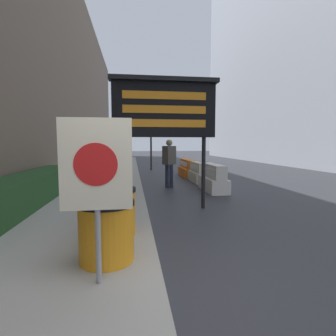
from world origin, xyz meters
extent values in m
plane|color=#2D2D33|center=(0.00, 0.00, 0.00)|extent=(120.00, 120.00, 0.00)
cube|color=brown|center=(-3.71, 9.80, 5.81)|extent=(0.40, 50.40, 11.63)
cube|color=#1E421E|center=(-2.91, 3.75, 0.51)|extent=(0.90, 7.33, 0.74)
cylinder|color=orange|center=(-0.67, 0.77, 0.50)|extent=(0.69, 0.69, 0.72)
cylinder|color=black|center=(-0.67, 0.77, 0.89)|extent=(0.72, 0.72, 0.06)
cylinder|color=orange|center=(-0.64, 1.74, 0.50)|extent=(0.69, 0.69, 0.72)
cylinder|color=black|center=(-0.64, 1.74, 0.89)|extent=(0.72, 0.72, 0.06)
cylinder|color=gray|center=(-0.70, 0.23, 0.78)|extent=(0.06, 0.06, 1.29)
cube|color=beige|center=(-0.70, 0.21, 1.42)|extent=(0.74, 0.04, 0.95)
cylinder|color=red|center=(-0.70, 0.19, 1.42)|extent=(0.44, 0.01, 0.44)
cylinder|color=black|center=(-0.55, 3.85, 0.90)|extent=(0.10, 0.10, 1.80)
cylinder|color=black|center=(1.45, 3.85, 0.90)|extent=(0.10, 0.10, 1.80)
cube|color=black|center=(0.45, 3.85, 2.46)|extent=(2.50, 0.24, 1.31)
cube|color=black|center=(0.45, 3.77, 3.16)|extent=(2.62, 0.34, 0.10)
cube|color=orange|center=(0.45, 3.72, 2.78)|extent=(2.00, 0.02, 0.18)
cube|color=orange|center=(0.45, 3.72, 2.46)|extent=(2.00, 0.02, 0.18)
cube|color=orange|center=(0.45, 3.72, 2.13)|extent=(2.00, 0.02, 0.18)
cube|color=silver|center=(2.46, 6.22, 0.23)|extent=(0.63, 1.77, 0.47)
cube|color=silver|center=(2.46, 6.22, 0.70)|extent=(0.38, 1.77, 0.47)
cube|color=white|center=(2.26, 6.22, 0.70)|extent=(0.02, 1.42, 0.23)
cube|color=beige|center=(2.46, 8.48, 0.21)|extent=(0.50, 1.67, 0.43)
cube|color=beige|center=(2.46, 8.48, 0.64)|extent=(0.30, 1.67, 0.43)
cube|color=white|center=(2.30, 8.48, 0.64)|extent=(0.02, 1.34, 0.21)
cube|color=orange|center=(2.46, 10.48, 0.21)|extent=(0.65, 2.00, 0.43)
cube|color=orange|center=(2.46, 10.48, 0.64)|extent=(0.39, 2.00, 0.43)
cube|color=white|center=(2.25, 10.48, 0.64)|extent=(0.02, 1.60, 0.21)
cube|color=black|center=(3.22, 10.94, 0.02)|extent=(0.43, 0.43, 0.04)
cone|color=#EA560F|center=(3.22, 10.94, 0.40)|extent=(0.34, 0.34, 0.73)
cylinder|color=white|center=(3.22, 10.94, 0.44)|extent=(0.20, 0.20, 0.10)
cylinder|color=#2D2D30|center=(0.85, 14.06, 1.98)|extent=(0.12, 0.12, 3.97)
cube|color=black|center=(0.85, 13.90, 3.55)|extent=(0.28, 0.28, 0.84)
sphere|color=red|center=(0.85, 13.75, 3.83)|extent=(0.15, 0.15, 0.15)
sphere|color=#392C06|center=(0.85, 13.75, 3.55)|extent=(0.15, 0.15, 0.15)
sphere|color=black|center=(0.85, 13.75, 3.27)|extent=(0.15, 0.15, 0.15)
cylinder|color=#23283D|center=(0.95, 7.12, 0.44)|extent=(0.14, 0.14, 0.87)
cylinder|color=#23283D|center=(1.12, 7.12, 0.44)|extent=(0.14, 0.14, 0.87)
cube|color=#47423D|center=(1.03, 7.12, 1.22)|extent=(0.54, 0.52, 0.69)
sphere|color=#857B58|center=(1.03, 7.12, 1.68)|extent=(0.24, 0.24, 0.24)
camera|label=1|loc=(-0.33, -2.56, 1.63)|focal=28.00mm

